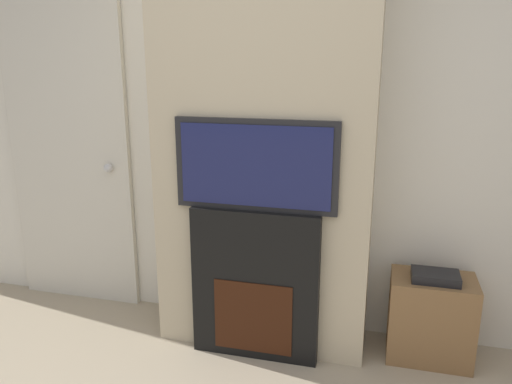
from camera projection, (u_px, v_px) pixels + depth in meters
The scene contains 6 objects.
wall_back at pixel (274, 115), 3.02m from camera, with size 6.00×0.06×2.70m.
chimney_breast at pixel (265, 120), 2.80m from camera, with size 1.23×0.41×2.70m.
fireplace at pixel (256, 284), 2.84m from camera, with size 0.73×0.15×0.88m.
television at pixel (256, 165), 2.66m from camera, with size 0.89×0.07×0.50m.
media_stand at pixel (431, 317), 2.85m from camera, with size 0.46×0.31×0.54m.
entry_door at pixel (70, 158), 3.39m from camera, with size 0.90×0.09×2.05m.
Camera 1 is at (0.66, -0.93, 1.69)m, focal length 35.00 mm.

